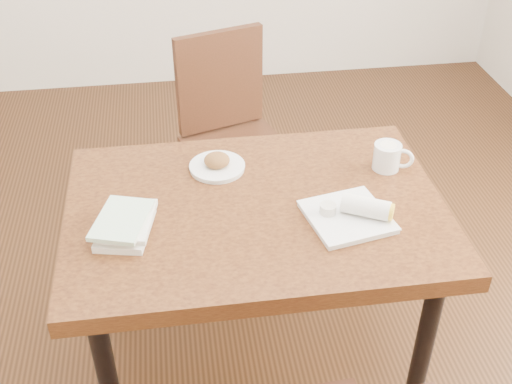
{
  "coord_description": "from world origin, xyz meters",
  "views": [
    {
      "loc": [
        -0.23,
        -1.61,
        1.97
      ],
      "look_at": [
        0.0,
        0.0,
        0.8
      ],
      "focal_mm": 45.0,
      "sensor_mm": 36.0,
      "label": 1
    }
  ],
  "objects": [
    {
      "name": "coffee_mug",
      "position": [
        0.48,
        0.14,
        0.8
      ],
      "size": [
        0.13,
        0.09,
        0.09
      ],
      "color": "white",
      "rests_on": "table"
    },
    {
      "name": "table",
      "position": [
        0.0,
        0.0,
        0.67
      ],
      "size": [
        1.2,
        0.84,
        0.75
      ],
      "color": "brown",
      "rests_on": "ground"
    },
    {
      "name": "plate_scone",
      "position": [
        -0.1,
        0.22,
        0.77
      ],
      "size": [
        0.19,
        0.19,
        0.06
      ],
      "color": "white",
      "rests_on": "table"
    },
    {
      "name": "ground",
      "position": [
        0.0,
        0.0,
        -0.01
      ],
      "size": [
        4.0,
        5.0,
        0.01
      ],
      "primitive_type": "cube",
      "color": "#472814",
      "rests_on": "ground"
    },
    {
      "name": "plate_burrito",
      "position": [
        0.28,
        -0.12,
        0.77
      ],
      "size": [
        0.28,
        0.28,
        0.08
      ],
      "color": "white",
      "rests_on": "table"
    },
    {
      "name": "chair_far",
      "position": [
        0.01,
        0.85,
        0.55
      ],
      "size": [
        0.53,
        0.53,
        0.95
      ],
      "color": "#422012",
      "rests_on": "ground"
    },
    {
      "name": "book_stack",
      "position": [
        -0.41,
        -0.07,
        0.78
      ],
      "size": [
        0.21,
        0.25,
        0.06
      ],
      "color": "white",
      "rests_on": "table"
    }
  ]
}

